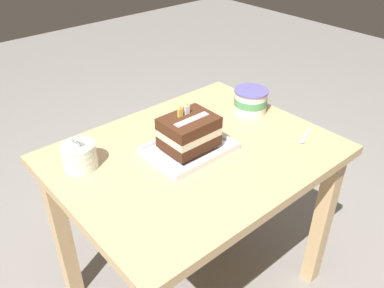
{
  "coord_description": "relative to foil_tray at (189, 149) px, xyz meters",
  "views": [
    {
      "loc": [
        -0.8,
        -0.9,
        1.54
      ],
      "look_at": [
        -0.01,
        0.01,
        0.76
      ],
      "focal_mm": 37.55,
      "sensor_mm": 36.0,
      "label": 1
    }
  ],
  "objects": [
    {
      "name": "foil_tray",
      "position": [
        0.0,
        0.0,
        0.0
      ],
      "size": [
        0.3,
        0.23,
        0.02
      ],
      "color": "silver",
      "rests_on": "dining_table"
    },
    {
      "name": "bowl_stack",
      "position": [
        -0.34,
        0.17,
        0.04
      ],
      "size": [
        0.12,
        0.12,
        0.13
      ],
      "color": "silver",
      "rests_on": "dining_table"
    },
    {
      "name": "birthday_cake",
      "position": [
        -0.0,
        0.0,
        0.07
      ],
      "size": [
        0.19,
        0.15,
        0.16
      ],
      "color": "#462515",
      "rests_on": "foil_tray"
    },
    {
      "name": "dining_table",
      "position": [
        0.02,
        -0.02,
        -0.12
      ],
      "size": [
        0.98,
        0.77,
        0.73
      ],
      "color": "tan",
      "rests_on": "ground_plane"
    },
    {
      "name": "ground_plane",
      "position": [
        0.02,
        -0.02,
        -0.74
      ],
      "size": [
        8.0,
        8.0,
        0.0
      ],
      "primitive_type": "plane",
      "color": "gray"
    },
    {
      "name": "serving_spoon_near_tray",
      "position": [
        0.37,
        -0.23,
        -0.0
      ],
      "size": [
        0.12,
        0.06,
        0.01
      ],
      "color": "silver",
      "rests_on": "dining_table"
    },
    {
      "name": "ice_cream_tub",
      "position": [
        0.39,
        0.06,
        0.04
      ],
      "size": [
        0.14,
        0.14,
        0.1
      ],
      "color": "silver",
      "rests_on": "dining_table"
    }
  ]
}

